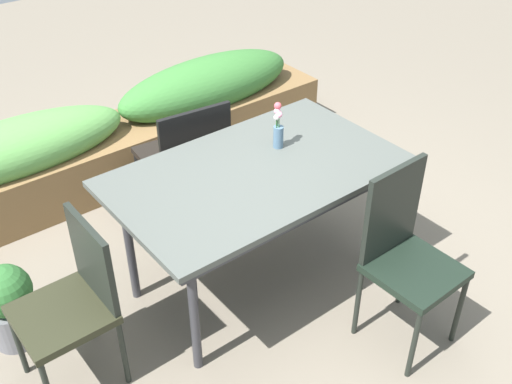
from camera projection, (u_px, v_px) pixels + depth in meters
name	position (u px, v px, depth m)	size (l,w,h in m)	color
ground_plane	(251.00, 276.00, 3.65)	(12.00, 12.00, 0.00)	#756B5B
dining_table	(256.00, 179.00, 3.21)	(1.53, 0.92, 0.78)	#4C514C
chair_near_right	(405.00, 250.00, 3.00)	(0.41, 0.41, 0.98)	black
chair_far_side	(186.00, 154.00, 3.84)	(0.54, 0.54, 0.87)	black
chair_end_left	(74.00, 298.00, 2.80)	(0.42, 0.42, 0.88)	#2A2C1B
flower_vase	(278.00, 128.00, 3.30)	(0.06, 0.06, 0.27)	slate
planter_box	(124.00, 134.00, 4.40)	(3.33, 0.55, 0.71)	brown
potted_plant	(9.00, 304.00, 3.12)	(0.27, 0.27, 0.48)	slate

